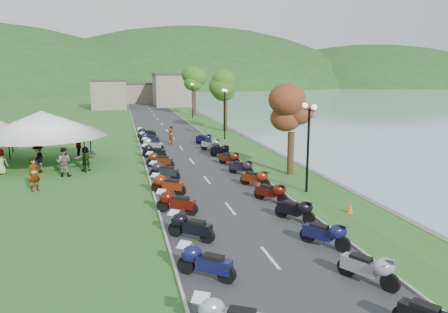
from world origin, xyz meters
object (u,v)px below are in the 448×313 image
vendor_tent_main (43,139)px  pedestrian_b (65,176)px  pedestrian_a (36,191)px  pedestrian_c (40,173)px

vendor_tent_main → pedestrian_b: size_ratio=3.16×
pedestrian_a → vendor_tent_main: bearing=57.0°
vendor_tent_main → pedestrian_c: 3.02m
pedestrian_b → pedestrian_c: bearing=-29.8°
vendor_tent_main → pedestrian_c: (-0.04, -2.26, -2.00)m
pedestrian_a → pedestrian_b: 3.56m
pedestrian_b → pedestrian_c: pedestrian_c is taller
pedestrian_a → pedestrian_c: (-0.57, 4.87, 0.00)m
vendor_tent_main → pedestrian_a: size_ratio=3.13×
vendor_tent_main → pedestrian_c: bearing=-90.9°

